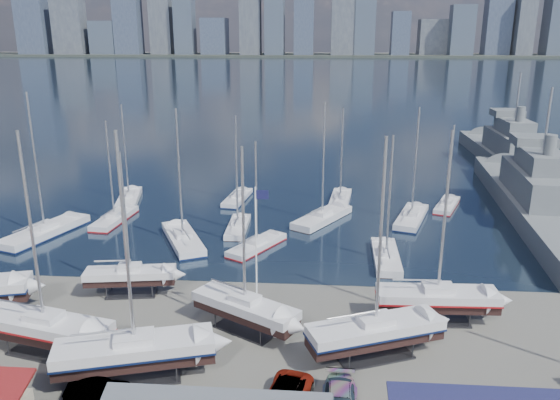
{
  "coord_description": "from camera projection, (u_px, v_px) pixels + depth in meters",
  "views": [
    {
      "loc": [
        5.32,
        -47.32,
        22.8
      ],
      "look_at": [
        1.11,
        8.0,
        5.92
      ],
      "focal_mm": 35.0,
      "sensor_mm": 36.0,
      "label": 1
    }
  ],
  "objects": [
    {
      "name": "sailboat_moored_11",
      "position": [
        447.0,
        206.0,
        74.64
      ],
      "size": [
        5.08,
        8.24,
        11.93
      ],
      "rotation": [
        0.0,
        0.0,
        1.18
      ],
      "color": "black",
      "rests_on": "water"
    },
    {
      "name": "sailboat_moored_6",
      "position": [
        257.0,
        246.0,
        60.42
      ],
      "size": [
        6.27,
        8.5,
        12.63
      ],
      "rotation": [
        0.0,
        0.0,
        1.05
      ],
      "color": "black",
      "rests_on": "water"
    },
    {
      "name": "sailboat_moored_4",
      "position": [
        238.0,
        228.0,
        66.18
      ],
      "size": [
        2.4,
        8.11,
        12.19
      ],
      "rotation": [
        0.0,
        0.0,
        1.59
      ],
      "color": "black",
      "rests_on": "water"
    },
    {
      "name": "sailboat_cradle_1",
      "position": [
        45.0,
        328.0,
        40.15
      ],
      "size": [
        10.79,
        5.29,
        16.75
      ],
      "rotation": [
        0.0,
        0.0,
        -0.24
      ],
      "color": "#2D2D33",
      "rests_on": "ground"
    },
    {
      "name": "sailboat_moored_5",
      "position": [
        237.0,
        199.0,
        77.83
      ],
      "size": [
        3.45,
        8.77,
        12.75
      ],
      "rotation": [
        0.0,
        0.0,
        1.44
      ],
      "color": "black",
      "rests_on": "water"
    },
    {
      "name": "sailboat_moored_7",
      "position": [
        322.0,
        219.0,
        69.31
      ],
      "size": [
        7.89,
        10.43,
        15.74
      ],
      "rotation": [
        0.0,
        0.0,
        1.03
      ],
      "color": "black",
      "rests_on": "water"
    },
    {
      "name": "ground",
      "position": [
        248.0,
        339.0,
        42.62
      ],
      "size": [
        1400.0,
        1400.0,
        0.0
      ],
      "primitive_type": "plane",
      "color": "#605E59",
      "rests_on": "ground"
    },
    {
      "name": "sailboat_moored_3",
      "position": [
        183.0,
        241.0,
        62.04
      ],
      "size": [
        7.35,
        10.95,
        16.01
      ],
      "rotation": [
        0.0,
        0.0,
        2.02
      ],
      "color": "black",
      "rests_on": "water"
    },
    {
      "name": "sailboat_cradle_4",
      "position": [
        245.0,
        308.0,
        43.22
      ],
      "size": [
        9.18,
        6.91,
        15.04
      ],
      "rotation": [
        0.0,
        0.0,
        -0.54
      ],
      "color": "#2D2D33",
      "rests_on": "ground"
    },
    {
      "name": "sailboat_moored_8",
      "position": [
        340.0,
        201.0,
        76.91
      ],
      "size": [
        3.66,
        9.58,
        13.97
      ],
      "rotation": [
        0.0,
        0.0,
        1.46
      ],
      "color": "black",
      "rests_on": "water"
    },
    {
      "name": "sailboat_moored_9",
      "position": [
        386.0,
        258.0,
        57.21
      ],
      "size": [
        2.82,
        9.3,
        13.96
      ],
      "rotation": [
        0.0,
        0.0,
        1.55
      ],
      "color": "black",
      "rests_on": "water"
    },
    {
      "name": "naval_ship_east",
      "position": [
        536.0,
        203.0,
        71.27
      ],
      "size": [
        11.95,
        47.98,
        18.27
      ],
      "rotation": [
        0.0,
        0.0,
        1.48
      ],
      "color": "#5A5F63",
      "rests_on": "water"
    },
    {
      "name": "sailboat_cradle_3",
      "position": [
        135.0,
        351.0,
        37.15
      ],
      "size": [
        11.18,
        5.93,
        17.3
      ],
      "rotation": [
        0.0,
        0.0,
        0.29
      ],
      "color": "#2D2D33",
      "rests_on": "ground"
    },
    {
      "name": "car_b",
      "position": [
        98.0,
        391.0,
        35.3
      ],
      "size": [
        4.29,
        2.09,
        1.36
      ],
      "primitive_type": "imported",
      "rotation": [
        0.0,
        0.0,
        1.74
      ],
      "color": "gray",
      "rests_on": "ground"
    },
    {
      "name": "sailboat_cradle_6",
      "position": [
        437.0,
        298.0,
        44.72
      ],
      "size": [
        9.97,
        3.09,
        15.97
      ],
      "rotation": [
        0.0,
        0.0,
        0.03
      ],
      "color": "#2D2D33",
      "rests_on": "ground"
    },
    {
      "name": "car_c",
      "position": [
        284.0,
        399.0,
        34.38
      ],
      "size": [
        3.85,
        6.04,
        1.55
      ],
      "primitive_type": "imported",
      "rotation": [
        0.0,
        0.0,
        -0.24
      ],
      "color": "gray",
      "rests_on": "ground"
    },
    {
      "name": "sailboat_moored_1",
      "position": [
        115.0,
        219.0,
        69.16
      ],
      "size": [
        3.46,
        9.22,
        13.46
      ],
      "rotation": [
        0.0,
        0.0,
        1.46
      ],
      "color": "black",
      "rests_on": "water"
    },
    {
      "name": "flagpole",
      "position": [
        257.0,
        250.0,
        42.09
      ],
      "size": [
        1.05,
        0.12,
        11.91
      ],
      "color": "white",
      "rests_on": "ground"
    },
    {
      "name": "water",
      "position": [
        314.0,
        73.0,
        338.38
      ],
      "size": [
        1400.0,
        600.0,
        0.4
      ],
      "primitive_type": "cube",
      "color": "#192D3A",
      "rests_on": "ground"
    },
    {
      "name": "sailboat_cradle_2",
      "position": [
        130.0,
        275.0,
        49.33
      ],
      "size": [
        8.28,
        3.42,
        13.33
      ],
      "rotation": [
        0.0,
        0.0,
        0.15
      ],
      "color": "#2D2D33",
      "rests_on": "ground"
    },
    {
      "name": "sailboat_moored_0",
      "position": [
        45.0,
        234.0,
        64.24
      ],
      "size": [
        6.87,
        12.2,
        17.59
      ],
      "rotation": [
        0.0,
        0.0,
        1.25
      ],
      "color": "black",
      "rests_on": "water"
    },
    {
      "name": "sailboat_moored_10",
      "position": [
        411.0,
        219.0,
        69.42
      ],
      "size": [
        5.88,
        10.49,
        15.12
      ],
      "rotation": [
        0.0,
        0.0,
        1.25
      ],
      "color": "black",
      "rests_on": "water"
    },
    {
      "name": "skyline",
      "position": [
        311.0,
        18.0,
        569.59
      ],
      "size": [
        639.14,
        43.8,
        107.69
      ],
      "color": "#475166",
      "rests_on": "far_shore"
    },
    {
      "name": "sailboat_moored_2",
      "position": [
        129.0,
        199.0,
        77.48
      ],
      "size": [
        4.6,
        9.9,
        14.42
      ],
      "rotation": [
        0.0,
        0.0,
        1.78
      ],
      "color": "black",
      "rests_on": "water"
    },
    {
      "name": "sailboat_cradle_5",
      "position": [
        375.0,
        331.0,
        39.71
      ],
      "size": [
        10.53,
        6.45,
        16.45
      ],
      "rotation": [
        0.0,
        0.0,
        0.38
      ],
      "color": "#2D2D33",
      "rests_on": "ground"
    },
    {
      "name": "far_shore",
      "position": [
        318.0,
        55.0,
        586.03
      ],
      "size": [
        1400.0,
        80.0,
        2.2
      ],
      "primitive_type": "cube",
      "color": "#2D332D",
      "rests_on": "ground"
    },
    {
      "name": "naval_ship_west",
      "position": [
        510.0,
        158.0,
        97.34
      ],
      "size": [
        7.86,
        46.57,
        18.19
      ],
      "rotation": [
        0.0,
        0.0,
        1.56
      ],
      "color": "#5A5F63",
      "rests_on": "water"
    }
  ]
}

